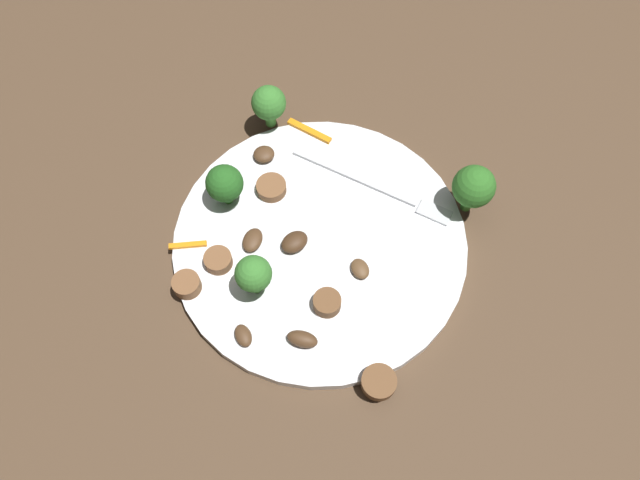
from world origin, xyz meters
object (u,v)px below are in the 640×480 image
(pepper_strip_1, at_px, (309,131))
(broccoli_floret_3, at_px, (474,187))
(mushroom_4, at_px, (302,339))
(pepper_strip_0, at_px, (188,245))
(sausage_slice_2, at_px, (187,284))
(fork, at_px, (383,190))
(mushroom_1, at_px, (243,336))
(sausage_slice_3, at_px, (379,382))
(mushroom_3, at_px, (264,154))
(mushroom_0, at_px, (253,240))
(mushroom_2, at_px, (294,242))
(plate, at_px, (320,243))
(sausage_slice_4, at_px, (327,303))
(broccoli_floret_2, at_px, (269,104))
(mushroom_5, at_px, (360,269))
(broccoli_floret_0, at_px, (226,181))
(broccoli_floret_1, at_px, (253,274))
(sausage_slice_1, at_px, (271,188))
(sausage_slice_0, at_px, (218,260))

(pepper_strip_1, bearing_deg, broccoli_floret_3, -4.44)
(mushroom_4, relative_size, pepper_strip_0, 0.77)
(sausage_slice_2, height_order, mushroom_4, sausage_slice_2)
(fork, xyz_separation_m, mushroom_1, (-0.05, -0.21, 0.00))
(sausage_slice_3, xyz_separation_m, mushroom_3, (-0.21, 0.17, -0.00))
(broccoli_floret_3, bearing_deg, mushroom_0, -143.32)
(fork, distance_m, mushroom_0, 0.15)
(sausage_slice_2, xyz_separation_m, mushroom_2, (0.07, 0.09, -0.00))
(plate, height_order, mushroom_4, mushroom_4)
(plate, distance_m, sausage_slice_2, 0.14)
(sausage_slice_3, distance_m, sausage_slice_4, 0.09)
(mushroom_3, bearing_deg, sausage_slice_2, -87.94)
(broccoli_floret_2, bearing_deg, mushroom_4, -55.30)
(mushroom_5, relative_size, pepper_strip_0, 0.60)
(plate, xyz_separation_m, mushroom_0, (-0.06, -0.03, 0.01))
(plate, bearing_deg, mushroom_4, -72.70)
(broccoli_floret_0, xyz_separation_m, mushroom_4, (0.14, -0.11, -0.03))
(broccoli_floret_2, bearing_deg, pepper_strip_0, -90.90)
(sausage_slice_2, xyz_separation_m, sausage_slice_4, (0.13, 0.04, -0.00))
(sausage_slice_2, distance_m, pepper_strip_1, 0.22)
(fork, height_order, mushroom_0, mushroom_0)
(broccoli_floret_2, bearing_deg, fork, -10.11)
(mushroom_4, bearing_deg, sausage_slice_2, -179.86)
(mushroom_5, bearing_deg, pepper_strip_0, -162.96)
(mushroom_4, relative_size, mushroom_5, 1.29)
(mushroom_4, bearing_deg, plate, 107.30)
(sausage_slice_4, xyz_separation_m, mushroom_3, (-0.14, 0.13, -0.00))
(broccoli_floret_3, bearing_deg, sausage_slice_3, -92.04)
(mushroom_4, bearing_deg, broccoli_floret_1, 156.68)
(fork, bearing_deg, pepper_strip_0, -134.55)
(sausage_slice_1, distance_m, pepper_strip_0, 0.11)
(mushroom_2, xyz_separation_m, mushroom_3, (-0.08, 0.08, -0.00))
(broccoli_floret_1, distance_m, broccoli_floret_2, 0.20)
(broccoli_floret_0, xyz_separation_m, pepper_strip_0, (-0.01, -0.07, -0.03))
(sausage_slice_2, xyz_separation_m, sausage_slice_3, (0.20, -0.00, -0.00))
(mushroom_2, bearing_deg, sausage_slice_0, -138.93)
(broccoli_floret_2, bearing_deg, pepper_strip_1, 10.14)
(sausage_slice_1, relative_size, sausage_slice_2, 1.16)
(mushroom_0, distance_m, pepper_strip_0, 0.07)
(sausage_slice_3, relative_size, sausage_slice_4, 1.19)
(broccoli_floret_2, relative_size, mushroom_1, 2.34)
(sausage_slice_0, bearing_deg, pepper_strip_0, 175.77)
(mushroom_2, distance_m, pepper_strip_0, 0.11)
(sausage_slice_1, bearing_deg, broccoli_floret_2, 118.55)
(fork, xyz_separation_m, sausage_slice_0, (-0.11, -0.15, 0.00))
(mushroom_1, distance_m, pepper_strip_1, 0.24)
(fork, bearing_deg, sausage_slice_2, -123.14)
(sausage_slice_4, relative_size, mushroom_3, 1.17)
(broccoli_floret_3, height_order, sausage_slice_3, broccoli_floret_3)
(broccoli_floret_1, xyz_separation_m, broccoli_floret_3, (0.15, 0.18, 0.00))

